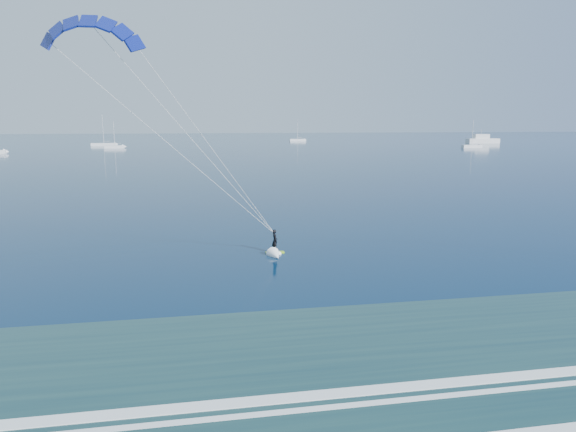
# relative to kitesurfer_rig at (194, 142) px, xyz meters

# --- Properties ---
(kitesurfer_rig) EXTENTS (17.24, 8.21, 18.15)m
(kitesurfer_rig) POSITION_rel_kitesurfer_rig_xyz_m (0.00, 0.00, 0.00)
(kitesurfer_rig) COLOR #95D619
(kitesurfer_rig) RESTS_ON ground
(motor_yacht) EXTENTS (15.80, 4.21, 6.42)m
(motor_yacht) POSITION_rel_kitesurfer_rig_xyz_m (136.29, 191.68, -7.54)
(motor_yacht) COLOR silver
(motor_yacht) RESTS_ON ground
(sailboat_1) EXTENTS (7.49, 2.40, 10.45)m
(sailboat_1) POSITION_rel_kitesurfer_rig_xyz_m (-31.33, 175.35, -8.59)
(sailboat_1) COLOR silver
(sailboat_1) RESTS_ON ground
(sailboat_2) EXTENTS (10.48, 2.40, 13.89)m
(sailboat_2) POSITION_rel_kitesurfer_rig_xyz_m (-39.08, 197.54, -8.57)
(sailboat_2) COLOR silver
(sailboat_2) RESTS_ON ground
(sailboat_3) EXTENTS (8.45, 2.40, 11.53)m
(sailboat_3) POSITION_rel_kitesurfer_rig_xyz_m (53.73, 233.20, -8.58)
(sailboat_3) COLOR silver
(sailboat_3) RESTS_ON ground
(sailboat_4) EXTENTS (8.01, 2.40, 10.95)m
(sailboat_4) POSITION_rel_kitesurfer_rig_xyz_m (109.36, 153.74, -8.59)
(sailboat_4) COLOR silver
(sailboat_4) RESTS_ON ground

